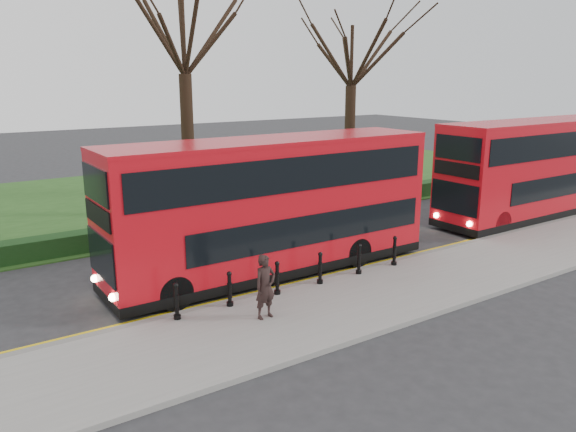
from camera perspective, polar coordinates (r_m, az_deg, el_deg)
ground at (r=18.60m, az=-2.70°, el=-6.88°), size 120.00×120.00×0.00m
pavement at (r=16.26m, az=2.86°, el=-9.77°), size 60.00×4.00×0.15m
kerb at (r=17.78m, az=-1.02°, el=-7.62°), size 60.00×0.25×0.16m
grass_verge at (r=31.90m, az=-16.80°, el=1.49°), size 60.00×18.00×0.06m
hedge at (r=24.28m, az=-11.05°, el=-1.10°), size 60.00×0.90×0.80m
yellow_line_outer at (r=18.04m, az=-1.54°, el=-7.53°), size 60.00×0.10×0.01m
yellow_line_inner at (r=18.20m, az=-1.88°, el=-7.33°), size 60.00×0.10×0.01m
tree_mid at (r=27.29m, az=-10.63°, el=18.58°), size 7.83×7.83×12.24m
tree_right at (r=32.56m, az=6.51°, el=16.49°), size 7.11×7.11×11.11m
bollard_row at (r=17.60m, az=1.15°, el=-5.85°), size 8.32×0.15×1.00m
bus_lead at (r=18.98m, az=-1.57°, el=0.93°), size 11.62×2.67×4.63m
bus_rear at (r=29.27m, az=23.98°, el=4.38°), size 11.64×2.67×4.63m
pedestrian at (r=15.44m, az=-2.33°, el=-7.18°), size 0.70×0.50×1.81m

